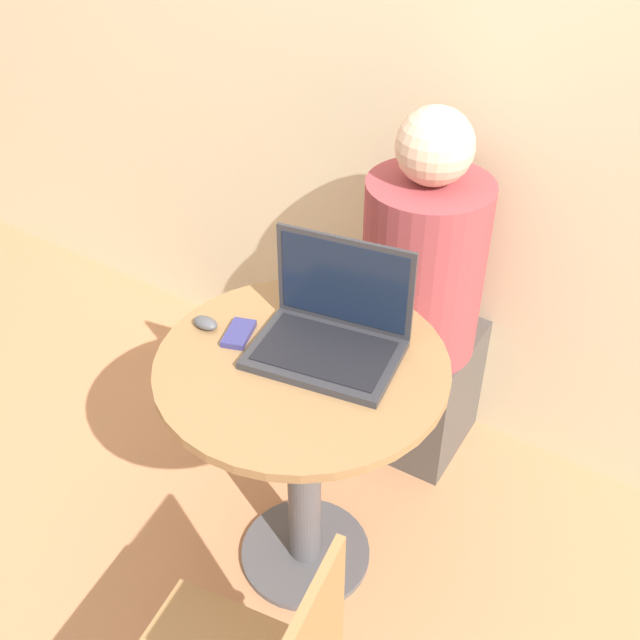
% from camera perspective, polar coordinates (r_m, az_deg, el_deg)
% --- Properties ---
extents(ground_plane, '(12.00, 12.00, 0.00)m').
position_cam_1_polar(ground_plane, '(2.35, -1.10, -17.38)').
color(ground_plane, tan).
extents(back_wall, '(7.00, 0.05, 2.60)m').
position_cam_1_polar(back_wall, '(2.18, 11.50, 20.12)').
color(back_wall, beige).
rests_on(back_wall, ground_plane).
extents(round_table, '(0.71, 0.71, 0.76)m').
position_cam_1_polar(round_table, '(1.94, -1.29, -8.04)').
color(round_table, '#4C4C51').
rests_on(round_table, ground_plane).
extents(laptop, '(0.39, 0.31, 0.27)m').
position_cam_1_polar(laptop, '(1.79, 0.88, -0.68)').
color(laptop, '#2D2D33').
rests_on(laptop, round_table).
extents(cell_phone, '(0.09, 0.12, 0.02)m').
position_cam_1_polar(cell_phone, '(1.87, -6.21, -1.03)').
color(cell_phone, navy).
rests_on(cell_phone, round_table).
extents(computer_mouse, '(0.07, 0.04, 0.03)m').
position_cam_1_polar(computer_mouse, '(1.90, -8.71, -0.22)').
color(computer_mouse, '#4C4C51').
rests_on(computer_mouse, round_table).
extents(person_seated, '(0.36, 0.56, 1.21)m').
position_cam_1_polar(person_seated, '(2.37, 8.02, 0.10)').
color(person_seated, '#4C4742').
rests_on(person_seated, ground_plane).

